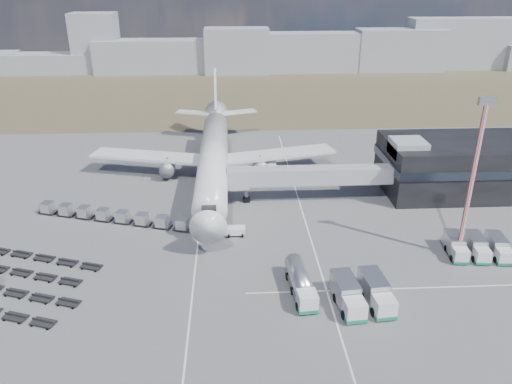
{
  "coord_description": "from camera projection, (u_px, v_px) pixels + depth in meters",
  "views": [
    {
      "loc": [
        3.59,
        -63.09,
        39.57
      ],
      "look_at": [
        7.73,
        16.04,
        4.0
      ],
      "focal_mm": 35.0,
      "sensor_mm": 36.0,
      "label": 1
    }
  ],
  "objects": [
    {
      "name": "ground",
      "position": [
        209.0,
        262.0,
        73.51
      ],
      "size": [
        420.0,
        420.0,
        0.0
      ],
      "primitive_type": "plane",
      "color": "#565659",
      "rests_on": "ground"
    },
    {
      "name": "grass_strip",
      "position": [
        220.0,
        93.0,
        173.73
      ],
      "size": [
        420.0,
        90.0,
        0.01
      ],
      "primitive_type": "cube",
      "color": "#4D422E",
      "rests_on": "ground"
    },
    {
      "name": "lane_markings",
      "position": [
        274.0,
        250.0,
        76.71
      ],
      "size": [
        47.12,
        110.0,
        0.01
      ],
      "color": "silver",
      "rests_on": "ground"
    },
    {
      "name": "terminal",
      "position": [
        462.0,
        165.0,
        95.47
      ],
      "size": [
        30.4,
        16.4,
        11.0
      ],
      "color": "black",
      "rests_on": "ground"
    },
    {
      "name": "jet_bridge",
      "position": [
        299.0,
        176.0,
        90.81
      ],
      "size": [
        30.3,
        3.8,
        7.05
      ],
      "color": "#939399",
      "rests_on": "ground"
    },
    {
      "name": "airliner",
      "position": [
        214.0,
        154.0,
        100.84
      ],
      "size": [
        51.59,
        64.53,
        17.62
      ],
      "color": "silver",
      "rests_on": "ground"
    },
    {
      "name": "skyline",
      "position": [
        269.0,
        52.0,
        207.4
      ],
      "size": [
        293.84,
        19.63,
        23.48
      ],
      "color": "gray",
      "rests_on": "ground"
    },
    {
      "name": "fuel_tanker",
      "position": [
        301.0,
        283.0,
        65.93
      ],
      "size": [
        3.34,
        10.16,
        3.23
      ],
      "rotation": [
        0.0,
        0.0,
        0.08
      ],
      "color": "silver",
      "rests_on": "ground"
    },
    {
      "name": "pushback_tug",
      "position": [
        236.0,
        231.0,
        80.7
      ],
      "size": [
        3.18,
        1.83,
        1.43
      ],
      "primitive_type": "cube",
      "rotation": [
        0.0,
        0.0,
        -0.02
      ],
      "color": "silver",
      "rests_on": "ground"
    },
    {
      "name": "catering_truck",
      "position": [
        270.0,
        168.0,
        104.46
      ],
      "size": [
        2.74,
        6.03,
        2.71
      ],
      "rotation": [
        0.0,
        0.0,
        -0.06
      ],
      "color": "silver",
      "rests_on": "ground"
    },
    {
      "name": "service_trucks_near",
      "position": [
        362.0,
        294.0,
        63.55
      ],
      "size": [
        7.22,
        8.37,
        3.13
      ],
      "rotation": [
        0.0,
        0.0,
        0.1
      ],
      "color": "silver",
      "rests_on": "ground"
    },
    {
      "name": "service_trucks_far",
      "position": [
        477.0,
        247.0,
        74.81
      ],
      "size": [
        9.16,
        7.31,
        2.6
      ],
      "rotation": [
        0.0,
        0.0,
        -0.11
      ],
      "color": "silver",
      "rests_on": "ground"
    },
    {
      "name": "uld_row",
      "position": [
        113.0,
        216.0,
        84.86
      ],
      "size": [
        27.59,
        10.12,
        1.91
      ],
      "rotation": [
        0.0,
        0.0,
        -0.3
      ],
      "color": "black",
      "rests_on": "ground"
    },
    {
      "name": "baggage_dollies",
      "position": [
        9.0,
        282.0,
        68.25
      ],
      "size": [
        25.36,
        20.44,
        0.72
      ],
      "rotation": [
        0.0,
        0.0,
        -0.33
      ],
      "color": "black",
      "rests_on": "ground"
    },
    {
      "name": "floodlight_mast",
      "position": [
        472.0,
        182.0,
        70.12
      ],
      "size": [
        2.25,
        1.87,
        24.24
      ],
      "rotation": [
        0.0,
        0.0,
        0.0
      ],
      "color": "#AE201B",
      "rests_on": "ground"
    }
  ]
}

